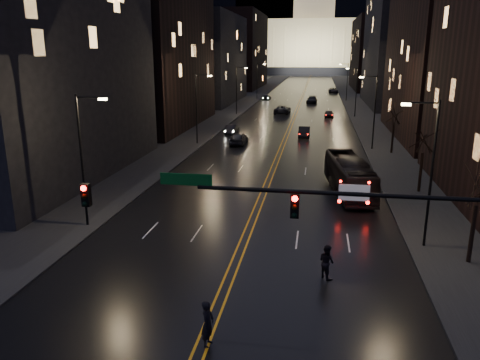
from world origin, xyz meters
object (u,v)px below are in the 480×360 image
at_px(bus, 349,176).
at_px(oncoming_car_a, 239,138).
at_px(oncoming_car_b, 232,129).
at_px(pedestrian_a, 208,324).
at_px(receding_car_a, 304,132).
at_px(pedestrian_b, 327,262).
at_px(traffic_signal, 355,221).

bearing_deg(bus, oncoming_car_a, 114.94).
bearing_deg(oncoming_car_b, pedestrian_a, 99.10).
distance_m(oncoming_car_a, oncoming_car_b, 8.26).
relative_size(receding_car_a, pedestrian_b, 2.39).
bearing_deg(receding_car_a, traffic_signal, -86.33).
relative_size(traffic_signal, receding_car_a, 3.86).
distance_m(bus, pedestrian_b, 16.25).
bearing_deg(bus, traffic_signal, -101.18).
bearing_deg(oncoming_car_a, pedestrian_a, 98.17).
height_order(bus, oncoming_car_a, bus).
height_order(oncoming_car_a, receding_car_a, oncoming_car_a).
xyz_separation_m(oncoming_car_b, pedestrian_b, (13.08, -43.77, 0.24)).
height_order(receding_car_a, pedestrian_b, pedestrian_b).
bearing_deg(pedestrian_b, oncoming_car_b, -24.48).
relative_size(traffic_signal, pedestrian_a, 8.72).
xyz_separation_m(receding_car_a, pedestrian_b, (2.55, -42.69, 0.20)).
bearing_deg(receding_car_a, oncoming_car_a, -140.53).
xyz_separation_m(oncoming_car_b, receding_car_a, (10.53, -1.08, 0.04)).
xyz_separation_m(traffic_signal, pedestrian_b, (-0.86, 5.00, -4.17)).
xyz_separation_m(receding_car_a, pedestrian_a, (-2.27, -49.46, 0.25)).
relative_size(traffic_signal, bus, 1.61).
distance_m(traffic_signal, oncoming_car_a, 42.68).
bearing_deg(oncoming_car_a, traffic_signal, 106.11).
relative_size(oncoming_car_a, oncoming_car_b, 1.12).
bearing_deg(receding_car_a, oncoming_car_b, 173.72).
height_order(traffic_signal, pedestrian_b, traffic_signal).
height_order(oncoming_car_a, pedestrian_b, pedestrian_b).
height_order(pedestrian_a, pedestrian_b, pedestrian_a).
height_order(traffic_signal, receding_car_a, traffic_signal).
bearing_deg(oncoming_car_b, traffic_signal, 105.77).
xyz_separation_m(traffic_signal, oncoming_car_a, (-11.59, 40.85, -4.29)).
bearing_deg(pedestrian_b, receding_car_a, -37.71).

